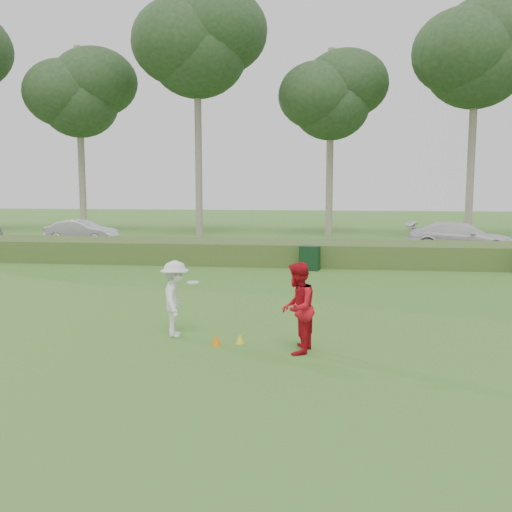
# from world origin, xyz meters

# --- Properties ---
(ground) EXTENTS (120.00, 120.00, 0.00)m
(ground) POSITION_xyz_m (0.00, 0.00, 0.00)
(ground) COLOR #387125
(ground) RESTS_ON ground
(reed_strip) EXTENTS (80.00, 3.00, 0.90)m
(reed_strip) POSITION_xyz_m (0.00, 12.00, 0.45)
(reed_strip) COLOR #405E25
(reed_strip) RESTS_ON ground
(park_road) EXTENTS (80.00, 6.00, 0.06)m
(park_road) POSITION_xyz_m (0.00, 17.00, 0.03)
(park_road) COLOR #2D2D2D
(park_road) RESTS_ON ground
(tree_2) EXTENTS (6.50, 6.50, 12.00)m
(tree_2) POSITION_xyz_m (-14.00, 24.00, 8.97)
(tree_2) COLOR gray
(tree_2) RESTS_ON ground
(tree_3) EXTENTS (7.80, 7.80, 15.50)m
(tree_3) POSITION_xyz_m (-6.00, 23.00, 11.60)
(tree_3) COLOR gray
(tree_3) RESTS_ON ground
(tree_4) EXTENTS (6.24, 6.24, 11.50)m
(tree_4) POSITION_xyz_m (2.00, 24.50, 8.59)
(tree_4) COLOR gray
(tree_4) RESTS_ON ground
(tree_5) EXTENTS (7.28, 7.28, 14.00)m
(tree_5) POSITION_xyz_m (10.00, 22.50, 10.47)
(tree_5) COLOR gray
(tree_5) RESTS_ON ground
(player_white) EXTENTS (0.94, 1.17, 1.66)m
(player_white) POSITION_xyz_m (-1.28, 0.15, 0.83)
(player_white) COLOR white
(player_white) RESTS_ON ground
(player_red) EXTENTS (0.82, 0.98, 1.80)m
(player_red) POSITION_xyz_m (1.43, -0.76, 0.90)
(player_red) COLOR red
(player_red) RESTS_ON ground
(cone_orange) EXTENTS (0.22, 0.22, 0.25)m
(cone_orange) POSITION_xyz_m (-0.25, -0.48, 0.12)
(cone_orange) COLOR orange
(cone_orange) RESTS_ON ground
(cone_yellow) EXTENTS (0.18, 0.18, 0.20)m
(cone_yellow) POSITION_xyz_m (0.21, -0.26, 0.10)
(cone_yellow) COLOR yellow
(cone_yellow) RESTS_ON ground
(utility_cabinet) EXTENTS (0.82, 0.60, 0.93)m
(utility_cabinet) POSITION_xyz_m (1.30, 10.12, 0.47)
(utility_cabinet) COLOR black
(utility_cabinet) RESTS_ON ground
(car_mid) EXTENTS (4.01, 1.72, 1.28)m
(car_mid) POSITION_xyz_m (-11.39, 17.87, 0.70)
(car_mid) COLOR white
(car_mid) RESTS_ON park_road
(car_right) EXTENTS (5.32, 3.35, 1.44)m
(car_right) POSITION_xyz_m (8.24, 16.20, 0.78)
(car_right) COLOR white
(car_right) RESTS_ON park_road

